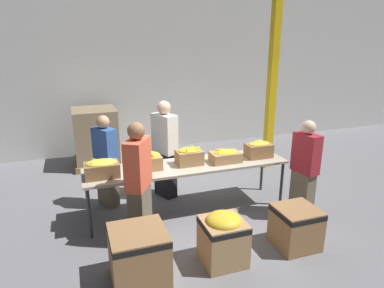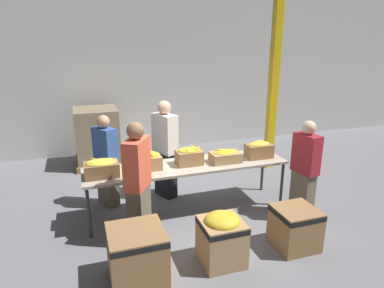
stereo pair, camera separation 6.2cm
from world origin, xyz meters
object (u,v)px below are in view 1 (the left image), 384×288
volunteer_1 (139,185)px  donation_bin_1 (223,237)px  sorting_table (188,168)px  banana_box_4 (259,149)px  volunteer_0 (106,162)px  volunteer_3 (304,170)px  banana_box_3 (225,156)px  pallet_stack_0 (96,138)px  banana_box_1 (148,161)px  donation_bin_0 (139,254)px  donation_bin_2 (296,225)px  banana_box_2 (189,156)px  support_pillar (273,76)px  volunteer_2 (165,150)px  banana_box_0 (102,168)px

volunteer_1 → donation_bin_1: 1.31m
sorting_table → banana_box_4: (1.26, -0.05, 0.19)m
volunteer_0 → volunteer_1: 1.31m
volunteer_1 → volunteer_3: (2.59, -0.12, -0.07)m
banana_box_3 → volunteer_3: volunteer_3 is taller
banana_box_4 → pallet_stack_0: bearing=131.9°
banana_box_4 → donation_bin_1: 1.99m
pallet_stack_0 → donation_bin_1: bearing=-73.7°
banana_box_1 → banana_box_4: size_ratio=0.96×
sorting_table → banana_box_1: 0.67m
donation_bin_1 → volunteer_1: bearing=137.2°
volunteer_0 → donation_bin_0: 2.14m
banana_box_3 → donation_bin_2: bearing=-72.2°
banana_box_2 → support_pillar: size_ratio=0.10×
banana_box_2 → volunteer_3: (1.65, -0.76, -0.17)m
banana_box_2 → volunteer_1: size_ratio=0.24×
volunteer_2 → donation_bin_1: size_ratio=2.56×
banana_box_0 → donation_bin_2: banana_box_0 is taller
banana_box_3 → volunteer_2: 1.12m
banana_box_0 → volunteer_0: volunteer_0 is taller
banana_box_4 → volunteer_2: volunteer_2 is taller
banana_box_3 → volunteer_3: (1.06, -0.68, -0.13)m
volunteer_0 → volunteer_3: 3.22m
banana_box_4 → donation_bin_2: (-0.19, -1.41, -0.65)m
volunteer_1 → donation_bin_0: (-0.18, -0.83, -0.50)m
donation_bin_0 → volunteer_0: bearing=93.7°
banana_box_3 → volunteer_1: 1.63m
volunteer_2 → donation_bin_2: (1.27, -2.14, -0.56)m
banana_box_1 → volunteer_3: size_ratio=0.26×
banana_box_2 → volunteer_0: volunteer_0 is taller
banana_box_2 → donation_bin_1: bearing=-91.9°
banana_box_2 → donation_bin_2: banana_box_2 is taller
volunteer_3 → pallet_stack_0: volunteer_3 is taller
banana_box_3 → volunteer_1: size_ratio=0.28×
banana_box_4 → volunteer_1: size_ratio=0.25×
banana_box_0 → banana_box_2: bearing=3.2°
banana_box_0 → banana_box_1: banana_box_1 is taller
banana_box_2 → volunteer_1: bearing=-145.7°
banana_box_2 → banana_box_3: 0.60m
banana_box_2 → donation_bin_0: bearing=-127.4°
volunteer_1 → donation_bin_0: 0.99m
sorting_table → banana_box_4: size_ratio=7.52×
volunteer_0 → pallet_stack_0: volunteer_0 is taller
donation_bin_0 → pallet_stack_0: bearing=92.1°
volunteer_3 → banana_box_0: bearing=67.0°
banana_box_2 → banana_box_4: (1.22, -0.07, -0.00)m
banana_box_1 → pallet_stack_0: pallet_stack_0 is taller
sorting_table → volunteer_0: 1.38m
volunteer_3 → volunteer_2: bearing=42.5°
banana_box_4 → volunteer_0: (-2.48, 0.69, -0.17)m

